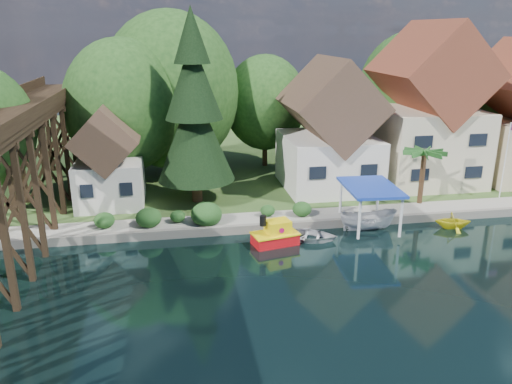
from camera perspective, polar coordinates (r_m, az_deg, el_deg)
ground at (r=28.13m, az=4.11°, el=-10.75°), size 140.00×140.00×0.00m
bank at (r=59.72m, az=-3.62°, el=5.14°), size 140.00×52.00×0.50m
seawall at (r=35.98m, az=7.31°, el=-3.67°), size 60.00×0.40×0.62m
promenade at (r=37.66m, az=9.68°, el=-2.43°), size 50.00×2.60×0.06m
house_left at (r=42.83m, az=8.35°, el=6.54°), size 7.64×8.64×11.02m
house_center at (r=46.60m, az=18.94°, el=8.29°), size 8.65×9.18×13.89m
shed at (r=39.91m, az=-16.49°, el=3.21°), size 5.09×5.40×7.85m
bg_trees at (r=46.14m, az=-0.78°, el=10.25°), size 49.90×13.30×10.57m
shrubs at (r=35.40m, az=-6.68°, el=-2.42°), size 15.76×2.47×1.70m
conifer at (r=38.49m, az=-7.09°, el=9.05°), size 6.00×6.00×14.77m
palm_tree at (r=40.31m, az=18.70°, el=4.12°), size 3.73×3.73×4.57m
flagpole at (r=44.27m, az=26.82°, el=4.05°), size 0.97×0.09×6.20m
tugboat at (r=33.03m, az=2.26°, el=-4.92°), size 3.29×2.24×2.18m
boat_white_a at (r=33.97m, az=6.07°, el=-4.82°), size 4.52×3.89×0.79m
boat_canopy at (r=35.93m, az=12.77°, el=-2.16°), size 4.17×5.24×3.26m
boat_yellow at (r=38.27m, az=21.60°, el=-2.94°), size 2.93×2.67×1.32m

